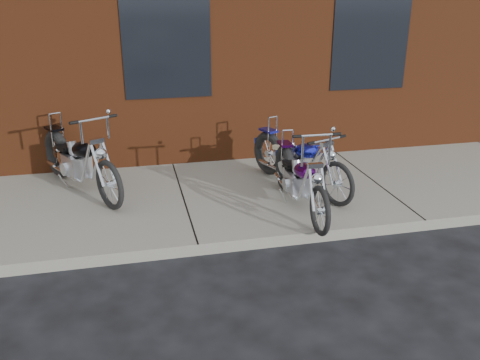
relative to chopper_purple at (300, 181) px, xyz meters
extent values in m
plane|color=#28282F|center=(-1.51, -0.76, -0.54)|extent=(120.00, 120.00, 0.00)
cube|color=gray|center=(-1.51, 0.74, -0.46)|extent=(22.00, 3.00, 0.15)
torus|color=black|center=(0.01, 0.55, -0.05)|extent=(0.15, 0.69, 0.69)
torus|color=black|center=(-0.02, -0.95, -0.08)|extent=(0.08, 0.62, 0.62)
cube|color=#9FA4B4|center=(0.00, -0.06, -0.05)|extent=(0.28, 0.39, 0.29)
ellipsoid|color=#4A0864|center=(-0.01, -0.33, 0.22)|extent=(0.26, 0.53, 0.29)
cube|color=black|center=(0.00, 0.19, 0.14)|extent=(0.23, 0.27, 0.06)
cylinder|color=silver|center=(-0.02, -0.83, 0.17)|extent=(0.04, 0.28, 0.52)
cylinder|color=silver|center=(-0.01, -0.71, 0.81)|extent=(0.53, 0.04, 0.03)
cylinder|color=silver|center=(0.01, 0.47, 0.32)|extent=(0.02, 0.02, 0.46)
cylinder|color=silver|center=(0.12, 0.15, -0.18)|extent=(0.06, 0.86, 0.05)
torus|color=black|center=(0.02, 1.26, -0.04)|extent=(0.39, 0.71, 0.71)
torus|color=black|center=(0.59, -0.18, -0.07)|extent=(0.30, 0.62, 0.64)
cube|color=#9FA4B4|center=(0.25, 0.68, -0.05)|extent=(0.40, 0.47, 0.30)
ellipsoid|color=#2126D2|center=(0.35, 0.42, 0.24)|extent=(0.44, 0.60, 0.30)
cube|color=beige|center=(0.16, 0.91, 0.15)|extent=(0.32, 0.34, 0.06)
cylinder|color=silver|center=(0.54, -0.06, 0.19)|extent=(0.14, 0.28, 0.53)
cylinder|color=silver|center=(0.50, 0.05, 0.51)|extent=(0.51, 0.23, 0.03)
cylinder|color=silver|center=(0.05, 1.19, 0.34)|extent=(0.03, 0.03, 0.47)
cylinder|color=silver|center=(0.28, 0.92, -0.17)|extent=(0.37, 0.84, 0.05)
torus|color=black|center=(-3.25, 1.87, 0.00)|extent=(0.50, 0.75, 0.77)
torus|color=black|center=(-2.44, 0.40, -0.04)|extent=(0.40, 0.65, 0.70)
cube|color=#9FA4B4|center=(-2.92, 1.27, -0.01)|extent=(0.47, 0.52, 0.32)
ellipsoid|color=black|center=(-2.77, 1.01, 0.30)|extent=(0.53, 0.65, 0.33)
cube|color=black|center=(-3.05, 1.52, 0.20)|extent=(0.37, 0.39, 0.06)
cylinder|color=silver|center=(-2.50, 0.51, 0.24)|extent=(0.19, 0.29, 0.58)
cylinder|color=silver|center=(-2.57, 0.63, 0.82)|extent=(0.53, 0.31, 0.03)
cylinder|color=silver|center=(-3.21, 1.80, 0.40)|extent=(0.03, 0.03, 0.52)
cylinder|color=silver|center=(-2.92, 1.54, -0.15)|extent=(0.51, 0.87, 0.05)
camera|label=1|loc=(-2.21, -6.07, 2.46)|focal=38.00mm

